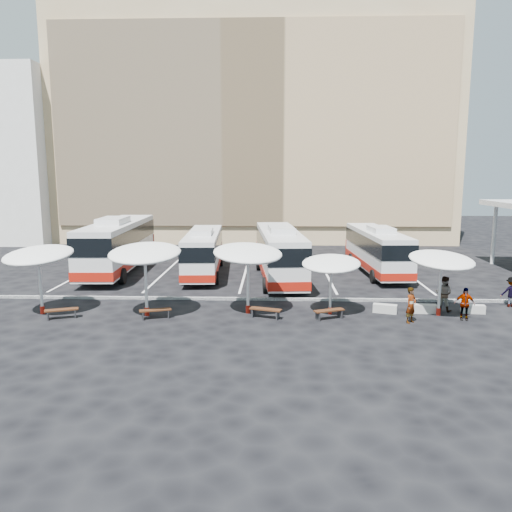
{
  "coord_description": "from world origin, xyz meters",
  "views": [
    {
      "loc": [
        2.05,
        -27.78,
        7.33
      ],
      "look_at": [
        1.0,
        3.0,
        2.2
      ],
      "focal_mm": 35.0,
      "sensor_mm": 36.0,
      "label": 1
    }
  ],
  "objects_px": {
    "bus_3": "(377,249)",
    "passenger_3": "(511,292)",
    "sunshade_1": "(145,253)",
    "wood_bench_2": "(266,311)",
    "bus_0": "(118,243)",
    "wood_bench_0": "(62,311)",
    "sunshade_3": "(331,264)",
    "wood_bench_1": "(155,312)",
    "passenger_1": "(444,294)",
    "bus_1": "(203,250)",
    "wood_bench_3": "(329,312)",
    "sunshade_4": "(442,260)",
    "passenger_2": "(465,304)",
    "conc_bench_1": "(425,309)",
    "bus_2": "(280,252)",
    "sunshade_0": "(38,255)",
    "conc_bench_2": "(473,309)",
    "conc_bench_0": "(385,309)",
    "sunshade_2": "(248,253)"
  },
  "relations": [
    {
      "from": "bus_1",
      "to": "wood_bench_3",
      "type": "distance_m",
      "value": 13.85
    },
    {
      "from": "bus_3",
      "to": "passenger_3",
      "type": "height_order",
      "value": "bus_3"
    },
    {
      "from": "sunshade_2",
      "to": "passenger_1",
      "type": "bearing_deg",
      "value": 4.25
    },
    {
      "from": "wood_bench_0",
      "to": "wood_bench_3",
      "type": "bearing_deg",
      "value": 1.59
    },
    {
      "from": "sunshade_0",
      "to": "conc_bench_2",
      "type": "relative_size",
      "value": 3.62
    },
    {
      "from": "sunshade_1",
      "to": "wood_bench_3",
      "type": "xyz_separation_m",
      "value": [
        9.4,
        -0.32,
        -2.91
      ]
    },
    {
      "from": "wood_bench_2",
      "to": "wood_bench_3",
      "type": "height_order",
      "value": "wood_bench_2"
    },
    {
      "from": "bus_0",
      "to": "conc_bench_2",
      "type": "relative_size",
      "value": 11.2
    },
    {
      "from": "bus_1",
      "to": "conc_bench_1",
      "type": "bearing_deg",
      "value": -40.62
    },
    {
      "from": "bus_2",
      "to": "wood_bench_3",
      "type": "height_order",
      "value": "bus_2"
    },
    {
      "from": "conc_bench_0",
      "to": "bus_2",
      "type": "bearing_deg",
      "value": 123.58
    },
    {
      "from": "bus_2",
      "to": "passenger_3",
      "type": "relative_size",
      "value": 7.25
    },
    {
      "from": "sunshade_1",
      "to": "wood_bench_2",
      "type": "relative_size",
      "value": 2.32
    },
    {
      "from": "sunshade_0",
      "to": "conc_bench_2",
      "type": "xyz_separation_m",
      "value": [
        22.75,
        0.9,
        -2.9
      ]
    },
    {
      "from": "sunshade_1",
      "to": "passenger_3",
      "type": "relative_size",
      "value": 2.34
    },
    {
      "from": "sunshade_1",
      "to": "sunshade_4",
      "type": "xyz_separation_m",
      "value": [
        15.19,
        0.57,
        -0.37
      ]
    },
    {
      "from": "bus_0",
      "to": "conc_bench_1",
      "type": "height_order",
      "value": "bus_0"
    },
    {
      "from": "conc_bench_0",
      "to": "conc_bench_1",
      "type": "height_order",
      "value": "conc_bench_1"
    },
    {
      "from": "wood_bench_3",
      "to": "sunshade_2",
      "type": "bearing_deg",
      "value": 166.92
    },
    {
      "from": "sunshade_1",
      "to": "passenger_2",
      "type": "height_order",
      "value": "sunshade_1"
    },
    {
      "from": "passenger_2",
      "to": "sunshade_4",
      "type": "bearing_deg",
      "value": 152.15
    },
    {
      "from": "passenger_2",
      "to": "conc_bench_1",
      "type": "bearing_deg",
      "value": 153.69
    },
    {
      "from": "conc_bench_2",
      "to": "passenger_3",
      "type": "bearing_deg",
      "value": 27.81
    },
    {
      "from": "sunshade_2",
      "to": "passenger_2",
      "type": "bearing_deg",
      "value": -4.6
    },
    {
      "from": "sunshade_0",
      "to": "passenger_3",
      "type": "xyz_separation_m",
      "value": [
        25.33,
        2.26,
        -2.28
      ]
    },
    {
      "from": "sunshade_1",
      "to": "passenger_1",
      "type": "distance_m",
      "value": 15.98
    },
    {
      "from": "sunshade_4",
      "to": "conc_bench_2",
      "type": "height_order",
      "value": "sunshade_4"
    },
    {
      "from": "wood_bench_1",
      "to": "passenger_1",
      "type": "relative_size",
      "value": 0.86
    },
    {
      "from": "sunshade_4",
      "to": "conc_bench_2",
      "type": "relative_size",
      "value": 3.47
    },
    {
      "from": "sunshade_4",
      "to": "conc_bench_1",
      "type": "bearing_deg",
      "value": 145.8
    },
    {
      "from": "conc_bench_0",
      "to": "sunshade_1",
      "type": "bearing_deg",
      "value": -175.71
    },
    {
      "from": "bus_0",
      "to": "wood_bench_2",
      "type": "relative_size",
      "value": 7.8
    },
    {
      "from": "bus_2",
      "to": "bus_0",
      "type": "bearing_deg",
      "value": 163.61
    },
    {
      "from": "wood_bench_0",
      "to": "wood_bench_1",
      "type": "relative_size",
      "value": 1.02
    },
    {
      "from": "bus_0",
      "to": "passenger_3",
      "type": "height_order",
      "value": "bus_0"
    },
    {
      "from": "conc_bench_1",
      "to": "passenger_3",
      "type": "bearing_deg",
      "value": 15.57
    },
    {
      "from": "bus_1",
      "to": "wood_bench_1",
      "type": "xyz_separation_m",
      "value": [
        -0.89,
        -11.49,
        -1.37
      ]
    },
    {
      "from": "wood_bench_1",
      "to": "conc_bench_2",
      "type": "bearing_deg",
      "value": 5.47
    },
    {
      "from": "bus_2",
      "to": "conc_bench_1",
      "type": "xyz_separation_m",
      "value": [
        7.59,
        -8.25,
        -1.72
      ]
    },
    {
      "from": "sunshade_4",
      "to": "conc_bench_2",
      "type": "xyz_separation_m",
      "value": [
        1.97,
        0.48,
        -2.69
      ]
    },
    {
      "from": "bus_2",
      "to": "wood_bench_0",
      "type": "height_order",
      "value": "bus_2"
    },
    {
      "from": "bus_0",
      "to": "wood_bench_0",
      "type": "distance_m",
      "value": 12.5
    },
    {
      "from": "sunshade_0",
      "to": "conc_bench_0",
      "type": "bearing_deg",
      "value": 2.5
    },
    {
      "from": "sunshade_2",
      "to": "passenger_3",
      "type": "relative_size",
      "value": 2.81
    },
    {
      "from": "sunshade_3",
      "to": "wood_bench_2",
      "type": "distance_m",
      "value": 4.18
    },
    {
      "from": "wood_bench_3",
      "to": "passenger_3",
      "type": "xyz_separation_m",
      "value": [
        10.32,
        2.72,
        0.47
      ]
    },
    {
      "from": "sunshade_1",
      "to": "wood_bench_1",
      "type": "bearing_deg",
      "value": -43.29
    },
    {
      "from": "bus_0",
      "to": "sunshade_3",
      "type": "relative_size",
      "value": 3.58
    },
    {
      "from": "bus_1",
      "to": "sunshade_1",
      "type": "xyz_separation_m",
      "value": [
        -1.46,
        -10.95,
        1.53
      ]
    },
    {
      "from": "sunshade_4",
      "to": "wood_bench_1",
      "type": "height_order",
      "value": "sunshade_4"
    }
  ]
}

